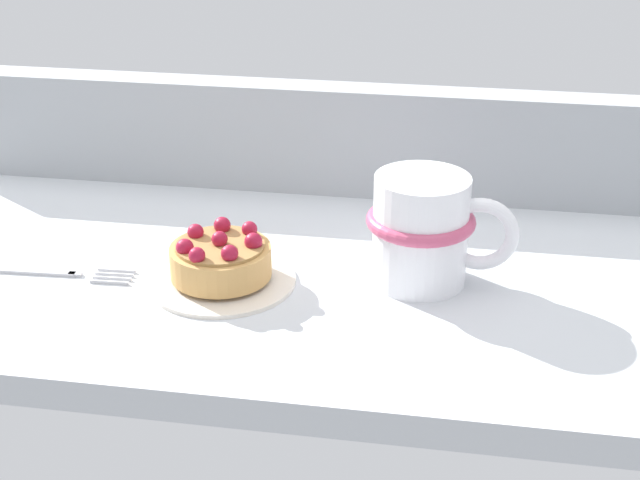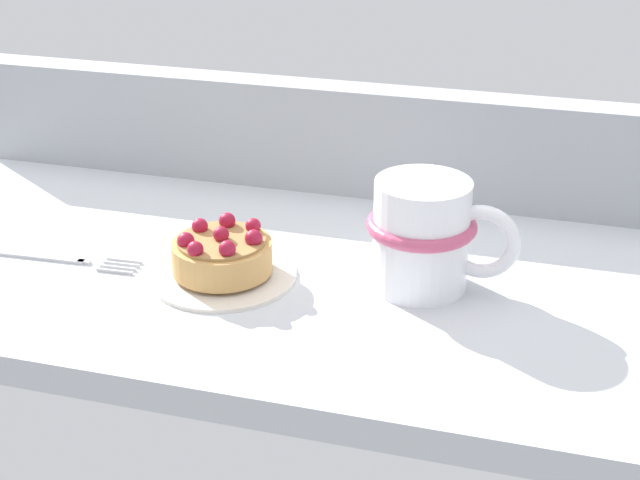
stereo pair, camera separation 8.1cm
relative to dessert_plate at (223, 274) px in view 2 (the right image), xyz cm
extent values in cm
cube|color=silver|center=(5.54, 3.99, -1.71)|extent=(87.05, 41.42, 2.73)
cube|color=#9EA3A8|center=(5.54, 22.66, 5.39)|extent=(85.31, 4.07, 11.48)
cylinder|color=silver|center=(0.00, 0.00, 0.02)|extent=(13.05, 13.05, 0.74)
cylinder|color=silver|center=(0.00, 0.00, -0.16)|extent=(7.18, 7.18, 0.37)
cylinder|color=tan|center=(0.00, 0.00, 1.75)|extent=(8.83, 8.83, 2.71)
cylinder|color=#A37942|center=(0.00, 0.00, 3.26)|extent=(7.77, 7.77, 0.30)
sphere|color=maroon|center=(0.00, 0.00, 3.87)|extent=(1.41, 1.41, 1.41)
sphere|color=maroon|center=(2.91, 0.25, 3.75)|extent=(1.57, 1.57, 1.57)
sphere|color=maroon|center=(1.99, 2.71, 3.73)|extent=(1.40, 1.40, 1.40)
sphere|color=maroon|center=(-0.53, 2.86, 3.84)|extent=(1.52, 1.52, 1.52)
sphere|color=maroon|center=(-2.54, 1.32, 3.74)|extent=(1.46, 1.46, 1.46)
sphere|color=maroon|center=(-2.60, -1.70, 3.68)|extent=(1.53, 1.53, 1.53)
sphere|color=maroon|center=(-1.11, -3.15, 3.77)|extent=(1.41, 1.41, 1.41)
sphere|color=maroon|center=(1.52, -2.49, 3.84)|extent=(1.48, 1.48, 1.48)
cylinder|color=white|center=(16.99, 3.22, 4.54)|extent=(8.23, 8.23, 9.78)
torus|color=#C64C70|center=(16.99, 3.22, 5.47)|extent=(9.45, 9.45, 1.17)
torus|color=white|center=(22.06, 3.22, 4.54)|extent=(6.68, 1.20, 6.68)
cube|color=#B7B7BC|center=(-18.73, -1.25, -0.05)|extent=(11.10, 1.22, 0.60)
cube|color=#B7B7BC|center=(-13.19, -0.99, -0.05)|extent=(1.23, 0.62, 0.60)
cube|color=#B7B7BC|center=(-9.65, -1.92, -0.05)|extent=(3.51, 0.40, 0.60)
cube|color=#B7B7BC|center=(-9.68, -1.19, -0.05)|extent=(3.51, 0.40, 0.60)
cube|color=#B7B7BC|center=(-9.72, -0.45, -0.05)|extent=(3.51, 0.40, 0.60)
cube|color=#B7B7BC|center=(-9.75, 0.28, -0.05)|extent=(3.51, 0.40, 0.60)
camera|label=1|loc=(20.45, -70.08, 38.72)|focal=52.54mm
camera|label=2|loc=(28.31, -68.32, 38.72)|focal=52.54mm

